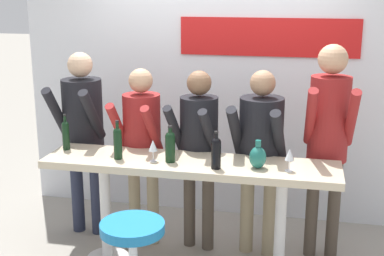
# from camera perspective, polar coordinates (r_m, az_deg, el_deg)

# --- Properties ---
(back_wall) EXTENTS (3.95, 0.12, 2.68)m
(back_wall) POSITION_cam_1_polar(r_m,az_deg,el_deg) (5.33, 2.75, 4.71)
(back_wall) COLOR silver
(back_wall) RESTS_ON ground_plane
(tasting_table) EXTENTS (2.35, 0.53, 0.95)m
(tasting_table) POSITION_cam_1_polar(r_m,az_deg,el_deg) (4.29, -0.23, -5.53)
(tasting_table) COLOR beige
(tasting_table) RESTS_ON ground_plane
(bar_stool) EXTENTS (0.46, 0.46, 0.75)m
(bar_stool) POSITION_cam_1_polar(r_m,az_deg,el_deg) (3.78, -6.29, -13.40)
(bar_stool) COLOR silver
(bar_stool) RESTS_ON ground_plane
(person_far_left) EXTENTS (0.45, 0.55, 1.72)m
(person_far_left) POSITION_cam_1_polar(r_m,az_deg,el_deg) (4.97, -11.58, 0.41)
(person_far_left) COLOR #23283D
(person_far_left) RESTS_ON ground_plane
(person_left) EXTENTS (0.43, 0.53, 1.61)m
(person_left) POSITION_cam_1_polar(r_m,az_deg,el_deg) (4.71, -5.39, -1.01)
(person_left) COLOR gray
(person_left) RESTS_ON ground_plane
(person_center_left) EXTENTS (0.45, 0.56, 1.61)m
(person_center_left) POSITION_cam_1_polar(r_m,az_deg,el_deg) (4.59, 0.70, -1.38)
(person_center_left) COLOR #473D33
(person_center_left) RESTS_ON ground_plane
(person_center) EXTENTS (0.49, 0.58, 1.63)m
(person_center) POSITION_cam_1_polar(r_m,az_deg,el_deg) (4.52, 7.30, -1.73)
(person_center) COLOR gray
(person_center) RESTS_ON ground_plane
(person_center_right) EXTENTS (0.41, 0.55, 1.84)m
(person_center_right) POSITION_cam_1_polar(r_m,az_deg,el_deg) (4.52, 14.35, 0.04)
(person_center_right) COLOR #473D33
(person_center_right) RESTS_ON ground_plane
(wine_bottle_0) EXTENTS (0.08, 0.08, 0.29)m
(wine_bottle_0) POSITION_cam_1_polar(r_m,az_deg,el_deg) (4.03, 2.58, -2.50)
(wine_bottle_0) COLOR black
(wine_bottle_0) RESTS_ON tasting_table
(wine_bottle_1) EXTENTS (0.06, 0.06, 0.31)m
(wine_bottle_1) POSITION_cam_1_polar(r_m,az_deg,el_deg) (4.62, -13.32, -0.60)
(wine_bottle_1) COLOR black
(wine_bottle_1) RESTS_ON tasting_table
(wine_bottle_2) EXTENTS (0.07, 0.07, 0.32)m
(wine_bottle_2) POSITION_cam_1_polar(r_m,az_deg,el_deg) (4.29, -7.93, -1.44)
(wine_bottle_2) COLOR black
(wine_bottle_2) RESTS_ON tasting_table
(wine_bottle_3) EXTENTS (0.08, 0.08, 0.29)m
(wine_bottle_3) POSITION_cam_1_polar(r_m,az_deg,el_deg) (4.18, -2.34, -1.84)
(wine_bottle_3) COLOR black
(wine_bottle_3) RESTS_ON tasting_table
(wine_glass_0) EXTENTS (0.07, 0.07, 0.18)m
(wine_glass_0) POSITION_cam_1_polar(r_m,az_deg,el_deg) (4.20, -4.18, -1.95)
(wine_glass_0) COLOR silver
(wine_glass_0) RESTS_ON tasting_table
(wine_glass_1) EXTENTS (0.07, 0.07, 0.18)m
(wine_glass_1) POSITION_cam_1_polar(r_m,az_deg,el_deg) (4.04, 10.37, -2.88)
(wine_glass_1) COLOR silver
(wine_glass_1) RESTS_ON tasting_table
(decorative_vase) EXTENTS (0.13, 0.13, 0.22)m
(decorative_vase) POSITION_cam_1_polar(r_m,az_deg,el_deg) (4.08, 7.03, -3.08)
(decorative_vase) COLOR #1E665B
(decorative_vase) RESTS_ON tasting_table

